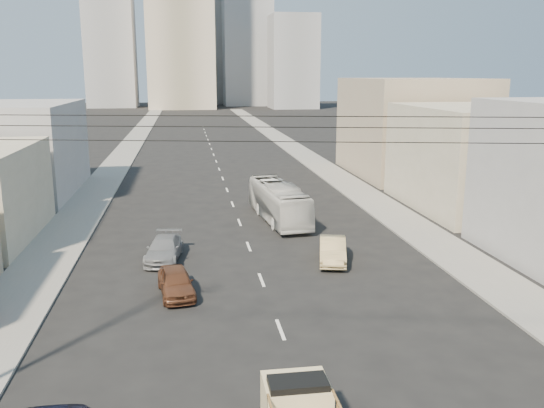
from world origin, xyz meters
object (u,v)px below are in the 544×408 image
object	(u,v)px
sedan_tan	(333,250)
sedan_grey	(164,249)
sedan_brown	(176,282)
city_bus	(279,202)

from	to	relation	value
sedan_tan	sedan_grey	bearing A→B (deg)	-177.59
sedan_brown	sedan_tan	xyz separation A→B (m)	(8.72, 3.78, 0.03)
sedan_brown	sedan_grey	xyz separation A→B (m)	(-0.73, 5.57, -0.01)
city_bus	sedan_tan	world-z (taller)	city_bus
sedan_grey	sedan_tan	bearing A→B (deg)	-3.56
sedan_grey	sedan_brown	bearing A→B (deg)	-75.34
sedan_tan	sedan_grey	size ratio (longest dim) A/B	0.93
sedan_tan	sedan_grey	distance (m)	9.62
city_bus	sedan_grey	xyz separation A→B (m)	(-7.96, -8.07, -0.72)
city_bus	sedan_grey	size ratio (longest dim) A/B	2.20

